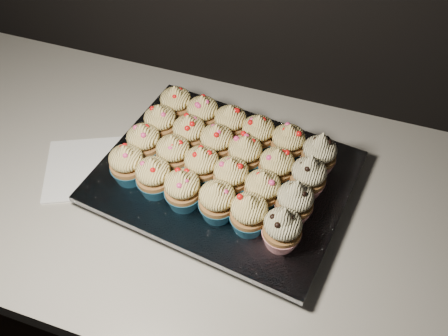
% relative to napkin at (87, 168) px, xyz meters
% --- Properties ---
extents(cabinet, '(2.40, 0.60, 0.86)m').
position_rel_napkin_xyz_m(cabinet, '(0.42, 0.03, -0.47)').
color(cabinet, black).
rests_on(cabinet, ground).
extents(worktop, '(2.44, 0.64, 0.04)m').
position_rel_napkin_xyz_m(worktop, '(0.42, 0.03, -0.02)').
color(worktop, beige).
rests_on(worktop, cabinet).
extents(napkin, '(0.20, 0.20, 0.00)m').
position_rel_napkin_xyz_m(napkin, '(0.00, 0.00, 0.00)').
color(napkin, white).
rests_on(napkin, worktop).
extents(baking_tray, '(0.44, 0.36, 0.02)m').
position_rel_napkin_xyz_m(baking_tray, '(0.26, 0.05, 0.01)').
color(baking_tray, black).
rests_on(baking_tray, worktop).
extents(foil_lining, '(0.48, 0.39, 0.01)m').
position_rel_napkin_xyz_m(foil_lining, '(0.26, 0.05, 0.03)').
color(foil_lining, silver).
rests_on(foil_lining, baking_tray).
extents(cupcake_0, '(0.06, 0.06, 0.08)m').
position_rel_napkin_xyz_m(cupcake_0, '(0.10, -0.02, 0.07)').
color(cupcake_0, '#195878').
rests_on(cupcake_0, foil_lining).
extents(cupcake_1, '(0.06, 0.06, 0.08)m').
position_rel_napkin_xyz_m(cupcake_1, '(0.16, -0.03, 0.07)').
color(cupcake_1, '#195878').
rests_on(cupcake_1, foil_lining).
extents(cupcake_2, '(0.06, 0.06, 0.08)m').
position_rel_napkin_xyz_m(cupcake_2, '(0.22, -0.04, 0.07)').
color(cupcake_2, '#195878').
rests_on(cupcake_2, foil_lining).
extents(cupcake_3, '(0.06, 0.06, 0.08)m').
position_rel_napkin_xyz_m(cupcake_3, '(0.28, -0.04, 0.07)').
color(cupcake_3, '#195878').
rests_on(cupcake_3, foil_lining).
extents(cupcake_4, '(0.06, 0.06, 0.08)m').
position_rel_napkin_xyz_m(cupcake_4, '(0.34, -0.05, 0.07)').
color(cupcake_4, '#195878').
rests_on(cupcake_4, foil_lining).
extents(cupcake_5, '(0.06, 0.06, 0.10)m').
position_rel_napkin_xyz_m(cupcake_5, '(0.39, -0.06, 0.07)').
color(cupcake_5, '#AF1823').
rests_on(cupcake_5, foil_lining).
extents(cupcake_6, '(0.06, 0.06, 0.08)m').
position_rel_napkin_xyz_m(cupcake_6, '(0.11, 0.04, 0.07)').
color(cupcake_6, '#195878').
rests_on(cupcake_6, foil_lining).
extents(cupcake_7, '(0.06, 0.06, 0.08)m').
position_rel_napkin_xyz_m(cupcake_7, '(0.17, 0.03, 0.07)').
color(cupcake_7, '#195878').
rests_on(cupcake_7, foil_lining).
extents(cupcake_8, '(0.06, 0.06, 0.08)m').
position_rel_napkin_xyz_m(cupcake_8, '(0.23, 0.02, 0.07)').
color(cupcake_8, '#195878').
rests_on(cupcake_8, foil_lining).
extents(cupcake_9, '(0.06, 0.06, 0.08)m').
position_rel_napkin_xyz_m(cupcake_9, '(0.28, 0.01, 0.07)').
color(cupcake_9, '#195878').
rests_on(cupcake_9, foil_lining).
extents(cupcake_10, '(0.06, 0.06, 0.08)m').
position_rel_napkin_xyz_m(cupcake_10, '(0.34, 0.00, 0.07)').
color(cupcake_10, '#195878').
rests_on(cupcake_10, foil_lining).
extents(cupcake_11, '(0.06, 0.06, 0.10)m').
position_rel_napkin_xyz_m(cupcake_11, '(0.40, -0.00, 0.07)').
color(cupcake_11, '#AF1823').
rests_on(cupcake_11, foil_lining).
extents(cupcake_12, '(0.06, 0.06, 0.08)m').
position_rel_napkin_xyz_m(cupcake_12, '(0.12, 0.09, 0.07)').
color(cupcake_12, '#195878').
rests_on(cupcake_12, foil_lining).
extents(cupcake_13, '(0.06, 0.06, 0.08)m').
position_rel_napkin_xyz_m(cupcake_13, '(0.18, 0.09, 0.07)').
color(cupcake_13, '#195878').
rests_on(cupcake_13, foil_lining).
extents(cupcake_14, '(0.06, 0.06, 0.08)m').
position_rel_napkin_xyz_m(cupcake_14, '(0.23, 0.08, 0.07)').
color(cupcake_14, '#195878').
rests_on(cupcake_14, foil_lining).
extents(cupcake_15, '(0.06, 0.06, 0.08)m').
position_rel_napkin_xyz_m(cupcake_15, '(0.29, 0.07, 0.07)').
color(cupcake_15, '#195878').
rests_on(cupcake_15, foil_lining).
extents(cupcake_16, '(0.06, 0.06, 0.08)m').
position_rel_napkin_xyz_m(cupcake_16, '(0.35, 0.06, 0.07)').
color(cupcake_16, '#195878').
rests_on(cupcake_16, foil_lining).
extents(cupcake_17, '(0.06, 0.06, 0.10)m').
position_rel_napkin_xyz_m(cupcake_17, '(0.41, 0.06, 0.07)').
color(cupcake_17, '#AF1823').
rests_on(cupcake_17, foil_lining).
extents(cupcake_18, '(0.06, 0.06, 0.08)m').
position_rel_napkin_xyz_m(cupcake_18, '(0.13, 0.15, 0.07)').
color(cupcake_18, '#195878').
rests_on(cupcake_18, foil_lining).
extents(cupcake_19, '(0.06, 0.06, 0.08)m').
position_rel_napkin_xyz_m(cupcake_19, '(0.18, 0.14, 0.07)').
color(cupcake_19, '#195878').
rests_on(cupcake_19, foil_lining).
extents(cupcake_20, '(0.06, 0.06, 0.08)m').
position_rel_napkin_xyz_m(cupcake_20, '(0.24, 0.14, 0.07)').
color(cupcake_20, '#195878').
rests_on(cupcake_20, foil_lining).
extents(cupcake_21, '(0.06, 0.06, 0.08)m').
position_rel_napkin_xyz_m(cupcake_21, '(0.30, 0.13, 0.07)').
color(cupcake_21, '#195878').
rests_on(cupcake_21, foil_lining).
extents(cupcake_22, '(0.06, 0.06, 0.08)m').
position_rel_napkin_xyz_m(cupcake_22, '(0.36, 0.12, 0.07)').
color(cupcake_22, '#195878').
rests_on(cupcake_22, foil_lining).
extents(cupcake_23, '(0.06, 0.06, 0.10)m').
position_rel_napkin_xyz_m(cupcake_23, '(0.41, 0.11, 0.07)').
color(cupcake_23, '#AF1823').
rests_on(cupcake_23, foil_lining).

